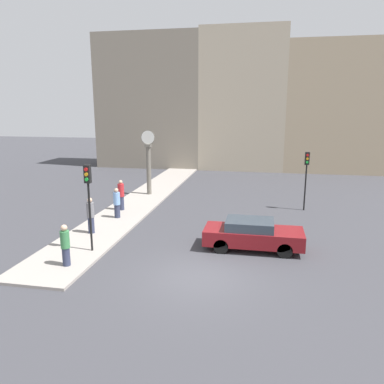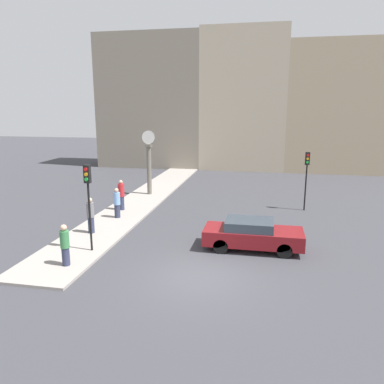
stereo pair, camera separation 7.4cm
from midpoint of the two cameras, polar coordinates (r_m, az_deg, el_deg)
name	(u,v)px [view 1 (the left image)]	position (r m, az deg, el deg)	size (l,w,h in m)	color
ground_plane	(198,277)	(14.26, 0.84, -12.80)	(120.00, 120.00, 0.00)	#38383D
sidewalk_corner	(143,199)	(25.60, -7.61, -1.12)	(2.86, 25.75, 0.11)	gray
building_row	(241,104)	(38.96, 7.37, 13.20)	(29.99, 5.00, 13.59)	gray
sedan_car	(252,234)	(16.80, 9.08, -6.36)	(4.31, 1.71, 1.35)	maroon
traffic_light_near	(88,190)	(16.20, -15.63, 0.29)	(0.26, 0.24, 3.73)	black
traffic_light_far	(306,169)	(23.44, 16.96, 3.40)	(0.26, 0.24, 3.57)	black
street_clock	(149,163)	(26.51, -6.72, 4.45)	(1.00, 0.42, 4.52)	#666056
pedestrian_red_top	(121,195)	(22.81, -10.85, -0.47)	(0.37, 0.37, 1.82)	#2D334C
pedestrian_grey_jacket	(91,215)	(18.96, -15.30, -3.46)	(0.36, 0.36, 1.78)	#2D334C
pedestrian_blue_stripe	(117,203)	(21.26, -11.48, -1.66)	(0.37, 0.37, 1.68)	#2D334C
pedestrian_green_hoodie	(65,245)	(15.43, -18.87, -7.67)	(0.35, 0.35, 1.67)	#2D334C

